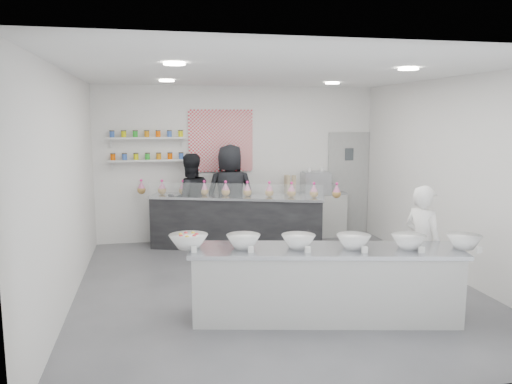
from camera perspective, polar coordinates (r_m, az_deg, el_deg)
The scene contains 26 objects.
floor at distance 7.28m, azimuth 2.15°, elevation -10.72°, with size 6.00×6.00×0.00m, color #515156.
ceiling at distance 6.90m, azimuth 2.30°, elevation 13.50°, with size 6.00×6.00×0.00m, color white.
back_wall at distance 9.86m, azimuth -2.02°, elevation 3.28°, with size 5.50×5.50×0.00m, color white.
left_wall at distance 6.82m, azimuth -20.82°, elevation 0.37°, with size 6.00×6.00×0.00m, color white.
right_wall at distance 8.05m, azimuth 21.57°, elevation 1.51°, with size 6.00×6.00×0.00m, color white.
back_door at distance 10.51m, azimuth 10.47°, elevation 1.00°, with size 0.88×0.04×2.10m, color #9D9D9A.
pattern_panel at distance 9.75m, azimuth -4.05°, elevation 5.86°, with size 1.25×0.03×1.20m, color red.
jar_shelf_lower at distance 9.60m, azimuth -12.28°, elevation 3.55°, with size 1.45×0.22×0.04m, color silver.
jar_shelf_upper at distance 9.58m, azimuth -12.36°, elevation 6.05°, with size 1.45×0.22×0.04m, color silver.
preserve_jars at distance 9.57m, azimuth -12.34°, elevation 5.21°, with size 1.45×0.10×0.56m, color #F65B00, non-canonical shape.
downlight_0 at distance 5.71m, azimuth -9.32°, elevation 14.24°, with size 0.24×0.24×0.02m, color white.
downlight_1 at distance 6.48m, azimuth 17.02°, elevation 13.29°, with size 0.24×0.24×0.02m, color white.
downlight_2 at distance 8.30m, azimuth -10.16°, elevation 12.40°, with size 0.24×0.24×0.02m, color white.
downlight_3 at distance 8.84m, azimuth 8.72°, elevation 12.19°, with size 0.24×0.24×0.02m, color white.
prep_counter at distance 6.11m, azimuth 7.90°, elevation -10.33°, with size 3.19×0.73×0.87m, color beige.
back_bar at distance 9.17m, azimuth -2.23°, elevation -3.50°, with size 3.17×0.58×0.98m, color black.
sneeze_guard at distance 8.79m, azimuth -2.56°, elevation 0.12°, with size 3.13×0.01×0.27m, color white.
espresso_ledge at distance 10.17m, azimuth 6.87°, elevation -2.59°, with size 1.21×0.39×0.90m, color beige.
espresso_machine at distance 10.06m, azimuth 6.83°, elevation 1.07°, with size 0.54×0.37×0.41m, color #93969E.
cup_stacks at distance 9.91m, azimuth 3.92°, elevation 0.87°, with size 0.24×0.24×0.37m, color gray, non-canonical shape.
prep_bowls at distance 5.96m, azimuth 8.00°, elevation -5.63°, with size 3.65×0.50×0.16m, color white, non-canonical shape.
label_cards at distance 5.56m, azimuth 10.86°, elevation -7.24°, with size 3.31×0.04×0.07m, color white, non-canonical shape.
cookie_bags at distance 9.06m, azimuth -2.25°, elevation 0.39°, with size 3.76×0.16×0.28m, color #D0699B, non-canonical shape.
woman_prep at distance 6.82m, azimuth 18.52°, elevation -5.72°, with size 0.56×0.37×1.55m, color white.
staff_left at distance 9.32m, azimuth -7.56°, elevation -0.98°, with size 0.85×0.66×1.75m, color black.
staff_right at distance 9.42m, azimuth -2.94°, elevation -0.32°, with size 0.93×0.61×1.91m, color black.
Camera 1 is at (-1.67, -6.67, 2.40)m, focal length 35.00 mm.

